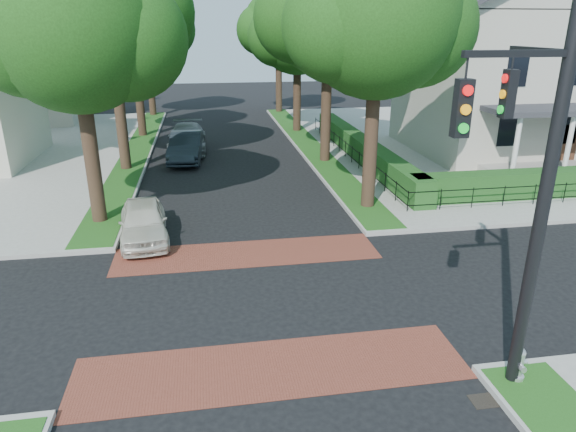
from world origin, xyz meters
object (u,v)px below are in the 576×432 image
Objects in this scene: parked_car_middle at (186,147)px; parked_car_rear at (187,138)px; traffic_signal at (532,176)px; fire_hydrant at (518,364)px; parked_car_front at (143,221)px.

parked_car_rear is (0.00, 2.44, -0.01)m from parked_car_middle.
traffic_signal is 25.02m from parked_car_rear.
traffic_signal is at bearing -72.62° from parked_car_rear.
fire_hydrant is at bearing -31.61° from traffic_signal.
parked_car_middle is 6.16× the size of fire_hydrant.
traffic_signal reaches higher than fire_hydrant.
fire_hydrant is at bearing -72.06° from parked_car_rear.
parked_car_middle is at bearing 77.03° from parked_car_front.
fire_hydrant is (7.50, -21.39, -0.28)m from parked_car_middle.
traffic_signal is 1.43× the size of parked_car_rear.
traffic_signal is 1.94× the size of parked_car_front.
parked_car_rear reaches higher than parked_car_front.
parked_car_middle reaches higher than fire_hydrant.
parked_car_middle reaches higher than parked_car_rear.
traffic_signal is at bearing -66.77° from parked_car_middle.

